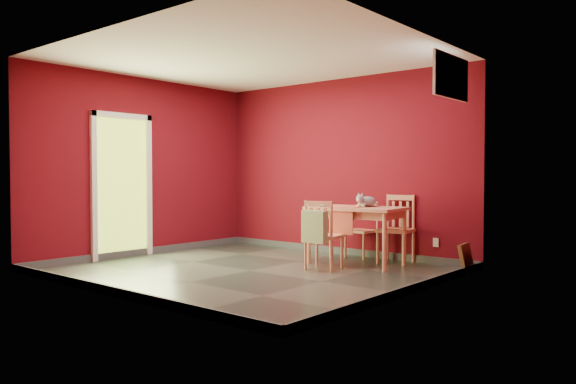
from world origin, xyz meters
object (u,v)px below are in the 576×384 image
Objects in this scene: chair_near at (323,234)px; tote_bag at (315,227)px; chair_far_left at (363,229)px; dining_table at (356,214)px; cat at (367,200)px; chair_far_right at (397,228)px; picture_frame at (466,258)px.

chair_near is 1.88× the size of tote_bag.
chair_near is (0.17, -1.25, 0.03)m from chair_far_left.
chair_far_left is 1.48m from tote_bag.
tote_bag is at bearing -95.37° from dining_table.
chair_near is at bearing 98.16° from tote_bag.
tote_bag is (0.03, -0.21, 0.12)m from chair_near.
chair_far_left is 2.09× the size of cat.
chair_far_right is (0.62, -0.10, 0.06)m from chair_far_left.
picture_frame is (1.42, 0.32, -0.51)m from dining_table.
chair_near is 2.25× the size of cat.
chair_far_left is 0.93× the size of chair_near.
cat is at bearing 30.61° from dining_table.
chair_far_left is 2.20× the size of picture_frame.
chair_far_left reaches higher than dining_table.
picture_frame is (1.50, 1.15, -0.39)m from tote_bag.
chair_far_left is 0.83m from cat.
chair_far_right is 1.42m from tote_bag.
chair_near is at bearing -99.97° from dining_table.
chair_near is (-0.44, -1.14, -0.02)m from chair_far_right.
chair_near is at bearing -100.92° from cat.
chair_far_right is at bearing 73.11° from tote_bag.
chair_far_right is 2.50× the size of picture_frame.
chair_far_left is (-0.28, 0.63, -0.27)m from dining_table.
tote_bag is 1.20× the size of cat.
dining_table is at bearing -141.54° from cat.
cat reaches higher than chair_far_right.
chair_near is 1.81m from picture_frame.
picture_frame is at bearing -10.88° from chair_far_right.
chair_far_right reaches higher than dining_table.
tote_bag is at bearing -82.03° from chair_far_left.
tote_bag is at bearing -106.89° from chair_far_right.
dining_table is at bearing -122.38° from chair_far_right.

